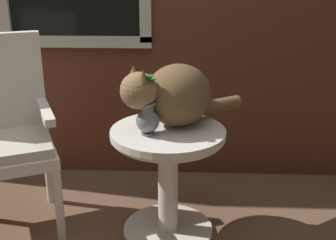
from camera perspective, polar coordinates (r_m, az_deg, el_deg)
The scene contains 4 objects.
wicker_side_table at distance 2.18m, azimuth 0.00°, elevation -6.06°, with size 0.57×0.57×0.59m.
wicker_chair at distance 2.38m, azimuth -21.35°, elevation -1.05°, with size 0.65×0.63×1.02m.
cat at distance 2.11m, azimuth 0.80°, elevation 3.37°, with size 0.61×0.46×0.32m.
pewter_vase_with_ivy at distance 2.02m, azimuth -2.68°, elevation 0.41°, with size 0.11×0.11×0.29m.
Camera 1 is at (0.38, -1.82, 1.35)m, focal length 46.10 mm.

